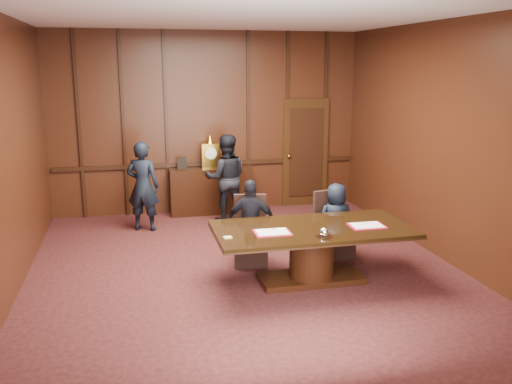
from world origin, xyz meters
TOP-DOWN VIEW (x-y plane):
  - room at (0.07, 0.14)m, footprint 7.00×7.04m
  - sideboard at (0.00, 3.26)m, footprint 1.60×0.45m
  - conference_table at (0.80, -0.50)m, footprint 2.62×1.32m
  - folder_left at (0.21, -0.63)m, footprint 0.47×0.34m
  - folder_right at (1.52, -0.63)m, footprint 0.47×0.34m
  - inkstand at (0.80, -0.95)m, footprint 0.20×0.14m
  - notepad at (-0.38, -0.69)m, footprint 0.11×0.09m
  - chair_left at (0.15, 0.38)m, footprint 0.56×0.56m
  - chair_right at (1.44, 0.38)m, footprint 0.58×0.58m
  - signatory_left at (0.15, 0.30)m, footprint 0.80×0.49m
  - signatory_right at (1.45, 0.30)m, footprint 0.58×0.40m
  - witness_left at (-1.32, 2.40)m, footprint 0.68×0.56m
  - witness_right at (0.19, 2.64)m, footprint 0.85×0.69m

SIDE VIEW (x-z plane):
  - chair_left at x=0.15m, z-range -0.20..0.79m
  - chair_right at x=1.44m, z-range -0.20..0.79m
  - sideboard at x=0.00m, z-range -0.28..1.26m
  - conference_table at x=0.80m, z-range 0.13..0.89m
  - signatory_right at x=1.45m, z-range 0.00..1.15m
  - signatory_left at x=0.15m, z-range 0.00..1.26m
  - notepad at x=-0.38m, z-range 0.76..0.77m
  - folder_left at x=0.21m, z-range 0.76..0.78m
  - folder_right at x=1.52m, z-range 0.76..0.78m
  - witness_left at x=-1.32m, z-range 0.00..1.58m
  - witness_right at x=0.19m, z-range 0.00..1.63m
  - inkstand at x=0.80m, z-range 0.76..0.87m
  - room at x=0.07m, z-range -0.03..3.47m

